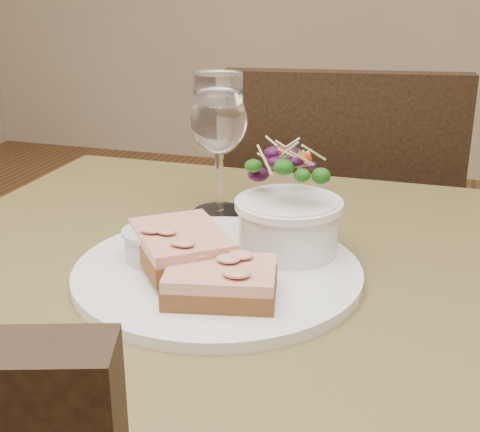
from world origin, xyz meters
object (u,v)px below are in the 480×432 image
(sandwich_back, at_px, (181,246))
(ramekin, at_px, (155,243))
(dinner_plate, at_px, (218,272))
(sandwich_front, at_px, (221,282))
(wine_glass, at_px, (218,124))
(salad_bowl, at_px, (289,201))
(cafe_table, at_px, (230,357))
(chair_far, at_px, (331,335))

(sandwich_back, relative_size, ramekin, 2.25)
(dinner_plate, bearing_deg, sandwich_back, -165.60)
(sandwich_front, distance_m, wine_glass, 0.28)
(sandwich_front, distance_m, salad_bowl, 0.14)
(cafe_table, height_order, dinner_plate, dinner_plate)
(cafe_table, distance_m, sandwich_front, 0.15)
(sandwich_front, height_order, ramekin, ramekin)
(dinner_plate, bearing_deg, ramekin, -179.26)
(ramekin, xyz_separation_m, wine_glass, (0.01, 0.19, 0.09))
(sandwich_front, relative_size, ramekin, 1.83)
(chair_far, xyz_separation_m, salad_bowl, (0.04, -0.62, 0.53))
(cafe_table, xyz_separation_m, chair_far, (0.01, 0.69, -0.36))
(chair_far, height_order, dinner_plate, chair_far)
(dinner_plate, xyz_separation_m, sandwich_back, (-0.04, -0.01, 0.03))
(sandwich_front, xyz_separation_m, ramekin, (-0.10, 0.06, 0.00))
(chair_far, distance_m, ramekin, 0.85)
(chair_far, height_order, ramekin, chair_far)
(sandwich_front, height_order, wine_glass, wine_glass)
(cafe_table, bearing_deg, wine_glass, 111.89)
(chair_far, relative_size, ramekin, 13.59)
(ramekin, distance_m, salad_bowl, 0.15)
(cafe_table, bearing_deg, ramekin, -175.60)
(salad_bowl, bearing_deg, cafe_table, -129.54)
(dinner_plate, distance_m, sandwich_back, 0.05)
(chair_far, distance_m, wine_glass, 0.77)
(sandwich_front, xyz_separation_m, wine_glass, (-0.09, 0.25, 0.10))
(salad_bowl, distance_m, wine_glass, 0.18)
(chair_far, height_order, sandwich_front, chair_far)
(ramekin, bearing_deg, salad_bowl, 26.70)
(dinner_plate, xyz_separation_m, ramekin, (-0.07, -0.00, 0.03))
(ramekin, bearing_deg, sandwich_front, -32.32)
(cafe_table, height_order, sandwich_back, sandwich_back)
(cafe_table, distance_m, wine_glass, 0.30)
(sandwich_back, distance_m, ramekin, 0.04)
(dinner_plate, bearing_deg, salad_bowl, 47.08)
(cafe_table, relative_size, chair_far, 0.89)
(salad_bowl, bearing_deg, sandwich_back, -142.53)
(sandwich_back, height_order, salad_bowl, salad_bowl)
(salad_bowl, bearing_deg, ramekin, -153.30)
(sandwich_front, distance_m, ramekin, 0.11)
(chair_far, bearing_deg, sandwich_back, 75.20)
(cafe_table, bearing_deg, salad_bowl, 50.46)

